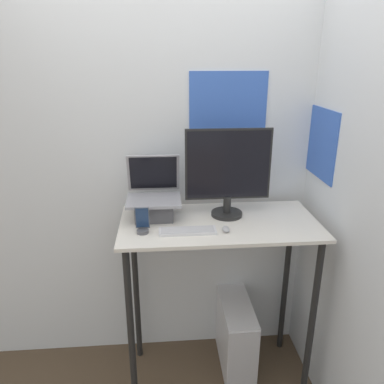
{
  "coord_description": "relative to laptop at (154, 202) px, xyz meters",
  "views": [
    {
      "loc": [
        -0.31,
        -1.62,
        1.98
      ],
      "look_at": [
        -0.15,
        0.28,
        1.3
      ],
      "focal_mm": 35.0,
      "sensor_mm": 36.0,
      "label": 1
    }
  ],
  "objects": [
    {
      "name": "wall_side_right",
      "position": [
        1.0,
        -0.37,
        0.09
      ],
      "size": [
        0.06,
        6.0,
        2.6
      ],
      "color": "silver",
      "rests_on": "ground_plane"
    },
    {
      "name": "laptop",
      "position": [
        0.0,
        0.0,
        0.0
      ],
      "size": [
        0.3,
        0.28,
        0.34
      ],
      "color": "#4C4C51",
      "rests_on": "desk"
    },
    {
      "name": "keyboard",
      "position": [
        0.18,
        -0.22,
        -0.08
      ],
      "size": [
        0.3,
        0.09,
        0.02
      ],
      "color": "silver",
      "rests_on": "desk"
    },
    {
      "name": "wall_back",
      "position": [
        0.36,
        0.27,
        0.09
      ],
      "size": [
        6.0,
        0.06,
        2.6
      ],
      "color": "silver",
      "rests_on": "ground_plane"
    },
    {
      "name": "cell_phone",
      "position": [
        -0.06,
        -0.2,
        -0.04
      ],
      "size": [
        0.07,
        0.06,
        0.15
      ],
      "color": "#4C4C51",
      "rests_on": "desk"
    },
    {
      "name": "desk",
      "position": [
        0.36,
        -0.09,
        -0.29
      ],
      "size": [
        1.11,
        0.56,
        1.12
      ],
      "color": "beige",
      "rests_on": "ground_plane"
    },
    {
      "name": "computer_tower",
      "position": [
        0.51,
        0.0,
        -0.97
      ],
      "size": [
        0.19,
        0.49,
        0.47
      ],
      "color": "silver",
      "rests_on": "ground_plane"
    },
    {
      "name": "mouse",
      "position": [
        0.38,
        -0.22,
        -0.08
      ],
      "size": [
        0.04,
        0.06,
        0.03
      ],
      "color": "#99999E",
      "rests_on": "desk"
    },
    {
      "name": "monitor",
      "position": [
        0.42,
        -0.01,
        0.17
      ],
      "size": [
        0.48,
        0.18,
        0.51
      ],
      "color": "black",
      "rests_on": "desk"
    }
  ]
}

